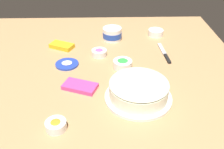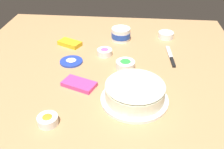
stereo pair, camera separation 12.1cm
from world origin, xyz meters
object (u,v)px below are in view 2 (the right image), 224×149
Objects in this scene: frosting_tub at (121,34)px; sprinkle_bowl_rainbow at (105,52)px; sprinkle_bowl_green at (125,64)px; sprinkle_bowl_blue at (166,35)px; candy_box_lower at (79,84)px; frosting_tub_lid at (71,61)px; sprinkle_bowl_orange at (48,120)px; spreading_knife at (171,58)px; frosted_cake at (135,92)px; candy_box_upper at (70,43)px.

frosting_tub reaches higher than sprinkle_bowl_rainbow.
sprinkle_bowl_green is (0.05, -0.34, -0.02)m from frosting_tub.
candy_box_lower is (-0.45, -0.57, -0.01)m from sprinkle_bowl_blue.
candy_box_lower is at bearing -67.64° from frosting_tub_lid.
sprinkle_bowl_orange reaches higher than frosting_tub_lid.
frosting_tub_lid reaches higher than spreading_knife.
sprinkle_bowl_blue is 0.62× the size of candy_box_lower.
candy_box_lower is at bearing -105.38° from sprinkle_bowl_rainbow.
frosting_tub_lid is at bearing -129.42° from frosting_tub.
sprinkle_bowl_rainbow is at bearing 178.83° from spreading_knife.
frosted_cake is at bearing 3.24° from candy_box_lower.
frosted_cake reaches higher than sprinkle_bowl_green.
sprinkle_bowl_orange is at bearing -122.24° from sprinkle_bowl_blue.
sprinkle_bowl_orange is 0.67m from candy_box_upper.
sprinkle_bowl_green is (0.28, 0.44, 0.00)m from sprinkle_bowl_orange.
frosting_tub is 0.51× the size of spreading_knife.
candy_box_lower is at bearing -107.66° from frosting_tub.
frosted_cake reaches higher than sprinkle_bowl_orange.
sprinkle_bowl_blue is 0.98m from sprinkle_bowl_orange.
sprinkle_bowl_green is 0.72× the size of candy_box_upper.
sprinkle_bowl_rainbow is (0.16, 0.57, 0.00)m from sprinkle_bowl_orange.
sprinkle_bowl_orange reaches higher than candy_box_upper.
frosted_cake is at bearing -117.20° from spreading_knife.
spreading_knife is at bearing -1.17° from sprinkle_bowl_rainbow.
candy_box_upper is (-0.60, 0.11, 0.01)m from spreading_knife.
sprinkle_bowl_rainbow reaches higher than candy_box_lower.
spreading_knife is 1.71× the size of candy_box_upper.
candy_box_upper is (-0.05, 0.20, 0.01)m from frosting_tub_lid.
frosting_tub_lid is at bearing 173.85° from sprinkle_bowl_green.
frosting_tub is 1.48× the size of sprinkle_bowl_orange.
frosting_tub is 0.22m from sprinkle_bowl_rainbow.
sprinkle_bowl_green is 0.28m from candy_box_lower.
candy_box_lower reaches higher than frosting_tub_lid.
frosting_tub is 0.34m from sprinkle_bowl_green.
frosting_tub_lid is 0.52× the size of spreading_knife.
frosting_tub_lid is at bearing 92.00° from sprinkle_bowl_orange.
sprinkle_bowl_orange and sprinkle_bowl_rainbow have the same top height.
frosting_tub is (-0.10, 0.60, -0.01)m from frosted_cake.
candy_box_lower is at bearing 162.23° from frosted_cake.
candy_box_lower is 1.13× the size of candy_box_upper.
sprinkle_bowl_blue is at bearing 91.82° from spreading_knife.
sprinkle_bowl_blue is at bearing 72.66° from candy_box_lower.
frosting_tub reaches higher than sprinkle_bowl_green.
sprinkle_bowl_green is 0.64× the size of candy_box_lower.
frosting_tub_lid is 0.90× the size of candy_box_upper.
frosting_tub_lid is at bearing -150.19° from sprinkle_bowl_rainbow.
sprinkle_bowl_orange is 0.59m from sprinkle_bowl_rainbow.
candy_box_upper is at bearing 129.99° from candy_box_lower.
candy_box_upper is at bearing 146.54° from sprinkle_bowl_green.
frosting_tub_lid is (-0.25, -0.31, -0.03)m from frosting_tub.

